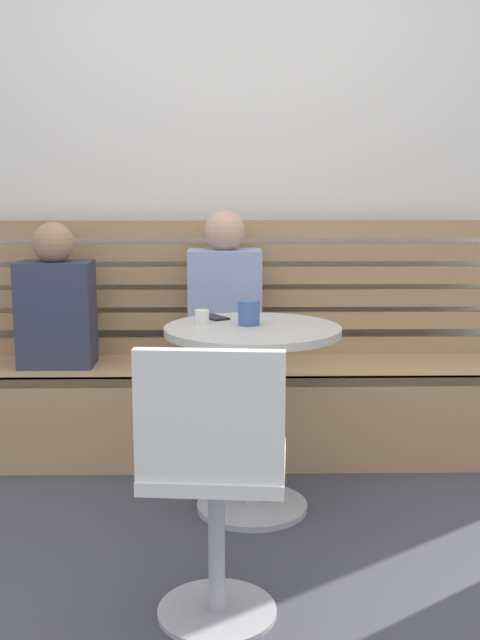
{
  "coord_description": "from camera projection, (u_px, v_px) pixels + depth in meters",
  "views": [
    {
      "loc": [
        -0.0,
        -2.27,
        1.27
      ],
      "look_at": [
        0.05,
        0.66,
        0.75
      ],
      "focal_mm": 42.47,
      "sensor_mm": 36.0,
      "label": 1
    }
  ],
  "objects": [
    {
      "name": "ground",
      "position": [
        228.0,
        583.0,
        2.45
      ],
      "size": [
        8.0,
        8.0,
        0.0
      ],
      "primitive_type": "plane",
      "color": "#42424C"
    },
    {
      "name": "back_wall",
      "position": [
        226.0,
        150.0,
        3.82
      ],
      "size": [
        5.2,
        0.1,
        2.9
      ],
      "primitive_type": "cube",
      "color": "silver",
      "rests_on": "ground"
    },
    {
      "name": "booth_bench",
      "position": [
        227.0,
        410.0,
        3.6
      ],
      "size": [
        2.7,
        0.52,
        0.44
      ],
      "color": "tan",
      "rests_on": "ground"
    },
    {
      "name": "booth_backrest",
      "position": [
        227.0,
        287.0,
        3.74
      ],
      "size": [
        2.65,
        0.04,
        0.67
      ],
      "color": "#A68157",
      "rests_on": "booth_bench"
    },
    {
      "name": "cafe_table",
      "position": [
        253.0,
        383.0,
        2.93
      ],
      "size": [
        0.68,
        0.68,
        0.74
      ],
      "color": "#ADADB2",
      "rests_on": "ground"
    },
    {
      "name": "white_chair",
      "position": [
        215.0,
        475.0,
        2.13
      ],
      "size": [
        0.43,
        0.43,
        0.85
      ],
      "color": "#ADADB2",
      "rests_on": "ground"
    },
    {
      "name": "person_adult",
      "position": [
        226.0,
        296.0,
        3.54
      ],
      "size": [
        0.34,
        0.22,
        0.72
      ],
      "color": "#8C9EC6",
      "rests_on": "booth_bench"
    },
    {
      "name": "person_child_left",
      "position": [
        57.0,
        303.0,
        3.5
      ],
      "size": [
        0.34,
        0.22,
        0.67
      ],
      "color": "#333851",
      "rests_on": "booth_bench"
    },
    {
      "name": "cup_mug_blue",
      "position": [
        250.0,
        313.0,
        2.92
      ],
      "size": [
        0.08,
        0.08,
        0.09
      ],
      "primitive_type": "cylinder",
      "color": "#3D5B9E",
      "rests_on": "cafe_table"
    },
    {
      "name": "cup_espresso_small",
      "position": [
        203.0,
        317.0,
        2.94
      ],
      "size": [
        0.06,
        0.06,
        0.05
      ],
      "primitive_type": "cylinder",
      "color": "silver",
      "rests_on": "cafe_table"
    },
    {
      "name": "phone_on_table",
      "position": [
        215.0,
        317.0,
        3.07
      ],
      "size": [
        0.14,
        0.16,
        0.01
      ],
      "primitive_type": "cube",
      "rotation": [
        0.0,
        0.0,
        0.59
      ],
      "color": "black",
      "rests_on": "cafe_table"
    }
  ]
}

